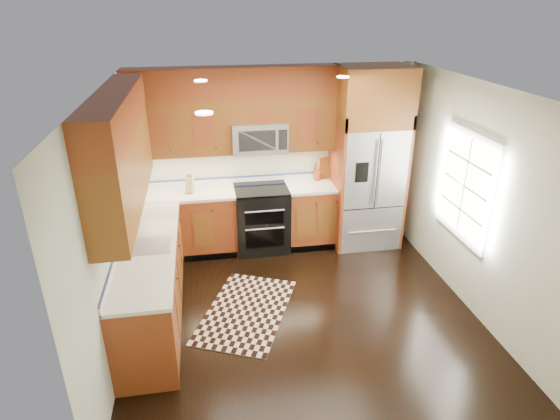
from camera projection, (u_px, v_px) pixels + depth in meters
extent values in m
plane|color=black|center=(302.00, 312.00, 5.56)|extent=(4.00, 4.00, 0.00)
cube|color=silver|center=(275.00, 156.00, 6.82)|extent=(4.00, 0.02, 2.60)
cube|color=silver|center=(111.00, 227.00, 4.72)|extent=(0.02, 4.00, 2.60)
cube|color=silver|center=(475.00, 200.00, 5.34)|extent=(0.02, 4.00, 2.60)
cube|color=white|center=(466.00, 186.00, 5.47)|extent=(0.04, 1.10, 1.30)
cube|color=white|center=(465.00, 186.00, 5.47)|extent=(0.02, 0.95, 1.15)
cube|color=#913F1C|center=(188.00, 224.00, 6.70)|extent=(1.37, 0.60, 0.90)
cube|color=#913F1C|center=(310.00, 215.00, 6.98)|extent=(0.72, 0.60, 0.90)
cube|color=#913F1C|center=(152.00, 284.00, 5.30)|extent=(0.60, 2.40, 0.90)
cube|color=silver|center=(238.00, 191.00, 6.62)|extent=(2.85, 0.62, 0.04)
cube|color=silver|center=(147.00, 248.00, 5.10)|extent=(0.62, 2.40, 0.04)
cube|color=brown|center=(235.00, 125.00, 6.37)|extent=(2.85, 0.33, 0.75)
cube|color=brown|center=(123.00, 170.00, 4.71)|extent=(0.33, 2.40, 0.75)
cube|color=#913F1C|center=(233.00, 82.00, 6.14)|extent=(2.85, 0.33, 0.40)
cube|color=#913F1C|center=(115.00, 113.00, 4.47)|extent=(0.33, 2.40, 0.40)
cube|color=black|center=(262.00, 219.00, 6.84)|extent=(0.76, 0.64, 0.92)
cube|color=black|center=(261.00, 189.00, 6.64)|extent=(0.76, 0.60, 0.02)
cube|color=black|center=(265.00, 218.00, 6.49)|extent=(0.55, 0.01, 0.18)
cube|color=black|center=(265.00, 239.00, 6.62)|extent=(0.55, 0.01, 0.28)
cylinder|color=#B2B2B7|center=(265.00, 211.00, 6.42)|extent=(0.55, 0.02, 0.02)
cylinder|color=#B2B2B7|center=(265.00, 229.00, 6.53)|extent=(0.55, 0.02, 0.02)
cube|color=#B2B2B7|center=(259.00, 137.00, 6.46)|extent=(0.76, 0.40, 0.42)
cube|color=black|center=(257.00, 141.00, 6.27)|extent=(0.50, 0.01, 0.28)
cube|color=#B2B2B7|center=(366.00, 186.00, 6.86)|extent=(0.90, 0.74, 1.80)
cube|color=black|center=(377.00, 172.00, 6.38)|extent=(0.01, 0.01, 1.08)
cube|color=black|center=(362.00, 172.00, 6.34)|extent=(0.18, 0.01, 0.28)
cube|color=#913F1C|center=(336.00, 181.00, 6.74)|extent=(0.04, 0.74, 2.00)
cube|color=#913F1C|center=(397.00, 177.00, 6.89)|extent=(0.04, 0.74, 2.00)
cube|color=brown|center=(373.00, 96.00, 6.32)|extent=(0.98, 0.74, 0.80)
cube|color=#B2B2B7|center=(147.00, 245.00, 5.09)|extent=(0.50, 0.42, 0.02)
cylinder|color=#B2B2B7|center=(129.00, 227.00, 5.20)|extent=(0.02, 0.02, 0.28)
torus|color=#B2B2B7|center=(126.00, 219.00, 5.07)|extent=(0.18, 0.02, 0.18)
cube|color=black|center=(246.00, 311.00, 5.57)|extent=(1.41, 1.72, 0.01)
cube|color=tan|center=(190.00, 185.00, 6.47)|extent=(0.12, 0.15, 0.20)
cylinder|color=#993512|center=(318.00, 175.00, 6.94)|extent=(0.11, 0.11, 0.14)
cylinder|color=brown|center=(325.00, 177.00, 7.03)|extent=(0.37, 0.37, 0.02)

